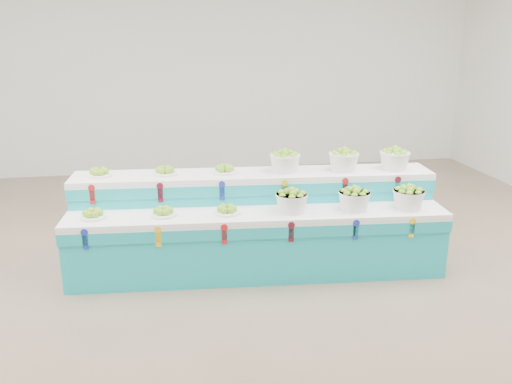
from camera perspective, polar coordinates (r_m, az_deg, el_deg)
The scene contains 15 objects.
ground at distance 5.48m, azimuth -0.87°, elevation -10.73°, with size 10.00×10.00×0.00m, color brown.
back_wall at distance 9.83m, azimuth -5.83°, elevation 13.78°, with size 10.00×10.00×0.00m, color silver.
display_stand at distance 5.86m, azimuth -0.00°, elevation -3.36°, with size 3.99×1.03×1.02m, color #1BB5C0, non-canonical shape.
plate_lower_left at distance 5.63m, azimuth -16.94°, elevation -2.18°, with size 0.27×0.27×0.10m, color white.
plate_lower_mid at distance 5.53m, azimuth -9.82°, elevation -2.01°, with size 0.27×0.27×0.10m, color white.
plate_lower_right at distance 5.52m, azimuth -3.10°, elevation -1.83°, with size 0.27×0.27×0.10m, color white.
basket_lower_left at distance 5.56m, azimuth 3.79°, elevation -0.92°, with size 0.33×0.33×0.24m, color silver, non-canonical shape.
basket_lower_mid at distance 5.70m, azimuth 10.38°, elevation -0.71°, with size 0.33×0.33×0.24m, color silver, non-canonical shape.
basket_lower_right at distance 5.89m, azimuth 15.88°, elevation -0.52°, with size 0.33×0.33×0.24m, color silver, non-canonical shape.
plate_upper_left at distance 6.01m, azimuth -16.32°, elevation 2.07°, with size 0.27×0.27×0.10m, color white.
plate_upper_mid at distance 5.92m, azimuth -9.65°, elevation 2.30°, with size 0.27×0.27×0.10m, color white.
plate_upper_right at distance 5.91m, azimuth -3.37°, elevation 2.48°, with size 0.27×0.27×0.10m, color white.
basket_upper_left at distance 5.95m, azimuth 3.09°, elevation 3.30°, with size 0.33×0.33×0.24m, color silver, non-canonical shape.
basket_upper_mid at distance 6.08m, azimuth 9.29°, elevation 3.40°, with size 0.33×0.33×0.24m, color silver, non-canonical shape.
basket_upper_right at distance 6.26m, azimuth 14.50°, elevation 3.46°, with size 0.33×0.33×0.24m, color silver, non-canonical shape.
Camera 1 is at (-0.78, -4.78, 2.56)m, focal length 37.67 mm.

